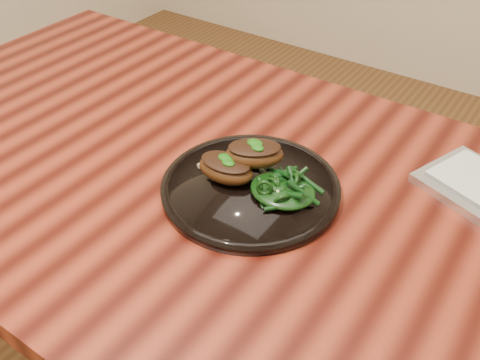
% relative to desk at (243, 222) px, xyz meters
% --- Properties ---
extents(desk, '(1.60, 0.80, 0.75)m').
position_rel_desk_xyz_m(desk, '(0.00, 0.00, 0.00)').
color(desk, '#360C06').
rests_on(desk, ground).
extents(plate, '(0.29, 0.29, 0.02)m').
position_rel_desk_xyz_m(plate, '(0.02, -0.01, 0.09)').
color(plate, black).
rests_on(plate, desk).
extents(lamb_chop_front, '(0.10, 0.07, 0.04)m').
position_rel_desk_xyz_m(lamb_chop_front, '(-0.02, -0.02, 0.12)').
color(lamb_chop_front, '#41220C').
rests_on(lamb_chop_front, plate).
extents(lamb_chop_back, '(0.11, 0.10, 0.04)m').
position_rel_desk_xyz_m(lamb_chop_back, '(0.01, 0.02, 0.14)').
color(lamb_chop_back, '#41220C').
rests_on(lamb_chop_back, plate).
extents(herb_smear, '(0.08, 0.05, 0.00)m').
position_rel_desk_xyz_m(herb_smear, '(-0.02, 0.05, 0.10)').
color(herb_smear, '#0B4107').
rests_on(herb_smear, plate).
extents(greens_heap, '(0.10, 0.10, 0.04)m').
position_rel_desk_xyz_m(greens_heap, '(0.08, -0.00, 0.12)').
color(greens_heap, black).
rests_on(greens_heap, plate).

